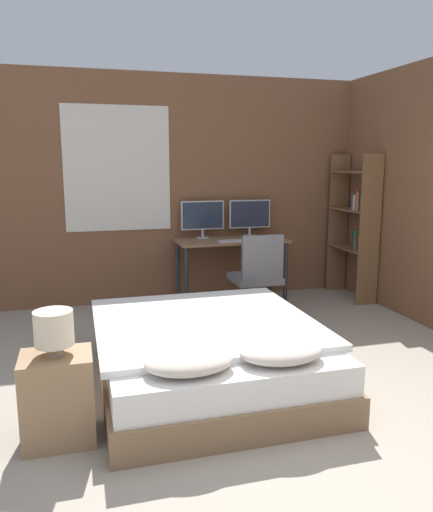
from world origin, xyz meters
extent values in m
plane|color=#9E9384|center=(0.00, 0.00, 0.00)|extent=(20.00, 20.00, 0.00)
cube|color=brown|center=(0.00, 3.81, 1.35)|extent=(12.00, 0.06, 2.70)
cube|color=silver|center=(-0.92, 3.77, 1.60)|extent=(1.21, 0.01, 1.43)
cube|color=#A3B2CC|center=(-0.92, 3.78, 1.60)|extent=(1.13, 0.01, 1.35)
cube|color=#846647|center=(-0.48, 1.35, 0.11)|extent=(1.62, 1.92, 0.22)
cube|color=white|center=(-0.48, 1.35, 0.32)|extent=(1.56, 1.86, 0.20)
cube|color=white|center=(-0.48, 1.46, 0.45)|extent=(1.66, 1.61, 0.05)
ellipsoid|color=beige|center=(-0.78, 0.64, 0.49)|extent=(0.55, 0.38, 0.13)
ellipsoid|color=beige|center=(-0.18, 0.64, 0.49)|extent=(0.55, 0.38, 0.13)
cube|color=#997551|center=(-1.56, 0.80, 0.28)|extent=(0.42, 0.34, 0.55)
cylinder|color=gray|center=(-1.56, 0.80, 0.56)|extent=(0.11, 0.11, 0.01)
cylinder|color=gray|center=(-1.56, 0.80, 0.59)|extent=(0.02, 0.02, 0.05)
cylinder|color=beige|center=(-1.56, 0.80, 0.72)|extent=(0.23, 0.23, 0.21)
cube|color=#846042|center=(0.36, 3.45, 0.76)|extent=(1.31, 0.59, 0.03)
cylinder|color=#2D2D33|center=(-0.25, 3.20, 0.37)|extent=(0.05, 0.05, 0.75)
cylinder|color=#2D2D33|center=(0.96, 3.20, 0.37)|extent=(0.05, 0.05, 0.75)
cylinder|color=#2D2D33|center=(-0.25, 3.69, 0.37)|extent=(0.05, 0.05, 0.75)
cylinder|color=#2D2D33|center=(0.96, 3.69, 0.37)|extent=(0.05, 0.05, 0.75)
cylinder|color=#B7B7BC|center=(0.06, 3.64, 0.78)|extent=(0.16, 0.16, 0.01)
cylinder|color=#B7B7BC|center=(0.06, 3.64, 0.83)|extent=(0.03, 0.03, 0.09)
cube|color=#B7B7BC|center=(0.06, 3.64, 1.05)|extent=(0.52, 0.03, 0.35)
cube|color=#232D42|center=(0.06, 3.63, 1.05)|extent=(0.49, 0.00, 0.32)
cylinder|color=#B7B7BC|center=(0.66, 3.64, 0.78)|extent=(0.16, 0.16, 0.01)
cylinder|color=#B7B7BC|center=(0.66, 3.64, 0.83)|extent=(0.03, 0.03, 0.09)
cube|color=#B7B7BC|center=(0.66, 3.64, 1.05)|extent=(0.52, 0.03, 0.35)
cube|color=#232D42|center=(0.66, 3.63, 1.05)|extent=(0.49, 0.00, 0.32)
cube|color=#B7B7BC|center=(0.36, 3.25, 0.79)|extent=(0.41, 0.13, 0.02)
ellipsoid|color=#B7B7BC|center=(0.65, 3.25, 0.80)|extent=(0.07, 0.05, 0.04)
cylinder|color=black|center=(0.45, 2.85, 0.02)|extent=(0.52, 0.52, 0.04)
cylinder|color=gray|center=(0.45, 2.85, 0.22)|extent=(0.05, 0.05, 0.36)
cube|color=slate|center=(0.45, 2.85, 0.43)|extent=(0.50, 0.50, 0.07)
cube|color=slate|center=(0.45, 2.62, 0.70)|extent=(0.45, 0.05, 0.47)
cube|color=brown|center=(1.89, 2.92, 0.89)|extent=(0.27, 0.02, 1.78)
cube|color=brown|center=(1.89, 3.66, 0.89)|extent=(0.27, 0.02, 1.78)
cube|color=brown|center=(1.89, 3.29, 0.62)|extent=(0.27, 0.72, 0.02)
cube|color=brown|center=(1.89, 3.29, 1.10)|extent=(0.27, 0.72, 0.02)
cube|color=brown|center=(1.89, 3.29, 1.56)|extent=(0.27, 0.72, 0.02)
cube|color=gold|center=(1.89, 2.96, 0.74)|extent=(0.22, 0.03, 0.21)
cube|color=#28282D|center=(1.89, 3.00, 0.72)|extent=(0.22, 0.03, 0.18)
cube|color=#B2332D|center=(1.89, 3.04, 0.72)|extent=(0.22, 0.02, 0.18)
cube|color=#337042|center=(1.89, 3.07, 0.75)|extent=(0.22, 0.02, 0.24)
cube|color=#28282D|center=(1.89, 3.10, 0.75)|extent=(0.22, 0.03, 0.24)
cube|color=#337042|center=(1.89, 2.96, 1.20)|extent=(0.22, 0.04, 0.18)
cube|color=#28282D|center=(1.89, 3.01, 1.24)|extent=(0.22, 0.03, 0.25)
cube|color=orange|center=(1.89, 3.04, 1.22)|extent=(0.22, 0.03, 0.22)
cube|color=#B2332D|center=(1.89, 3.08, 1.24)|extent=(0.22, 0.02, 0.24)
cube|color=#BCB29E|center=(1.89, 3.12, 1.20)|extent=(0.22, 0.04, 0.18)
cube|color=#2D4784|center=(1.89, 3.16, 1.20)|extent=(0.22, 0.03, 0.18)
camera|label=1|loc=(-1.39, -2.16, 1.68)|focal=35.00mm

